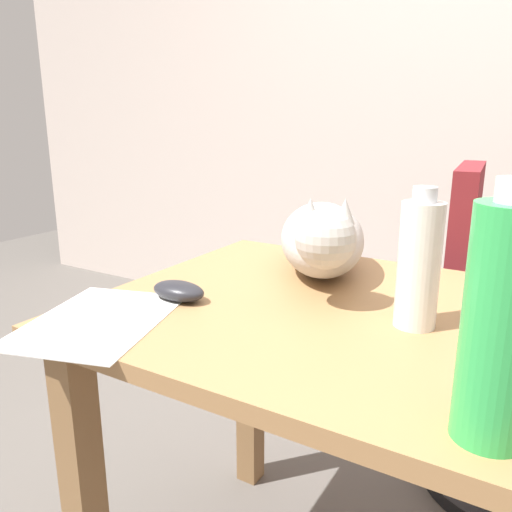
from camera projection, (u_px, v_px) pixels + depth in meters
desk at (466, 395)px, 0.84m from camera, size 1.32×0.71×0.71m
office_chair at (503, 357)px, 1.43m from camera, size 0.48×0.48×0.92m
cat at (323, 238)px, 1.11m from camera, size 0.32×0.56×0.20m
computer_mouse at (179, 291)px, 0.96m from camera, size 0.11×0.06×0.04m
paper_sheet at (98, 320)px, 0.87m from camera, size 0.29×0.34×0.00m
water_bottle at (501, 324)px, 0.52m from camera, size 0.08×0.08×0.28m
spray_bottle at (419, 264)px, 0.82m from camera, size 0.07×0.07×0.23m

